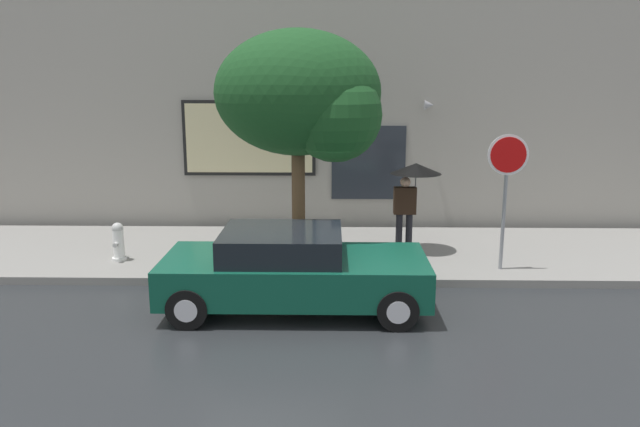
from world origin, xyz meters
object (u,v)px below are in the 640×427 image
Objects in this scene: parked_car at (293,270)px; fire_hydrant at (118,242)px; street_tree at (305,98)px; stop_sign at (507,175)px; pedestrian_with_umbrella at (413,180)px.

fire_hydrant is at bearing 148.79° from parked_car.
street_tree reaches higher than stop_sign.
fire_hydrant is 0.30× the size of stop_sign.
pedestrian_with_umbrella is 0.42× the size of street_tree.
parked_car is 5.55× the size of fire_hydrant.
stop_sign is (3.74, -0.13, -1.40)m from street_tree.
pedestrian_with_umbrella is at bearing 7.88° from fire_hydrant.
pedestrian_with_umbrella is at bearing 52.56° from parked_car.
pedestrian_with_umbrella is 2.05m from stop_sign.
street_tree is at bearing -4.95° from fire_hydrant.
stop_sign is at bearing -3.50° from fire_hydrant.
stop_sign is (1.57, -1.28, 0.31)m from pedestrian_with_umbrella.
stop_sign reaches higher than parked_car.
pedestrian_with_umbrella is 3.00m from street_tree.
fire_hydrant is 4.74m from street_tree.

